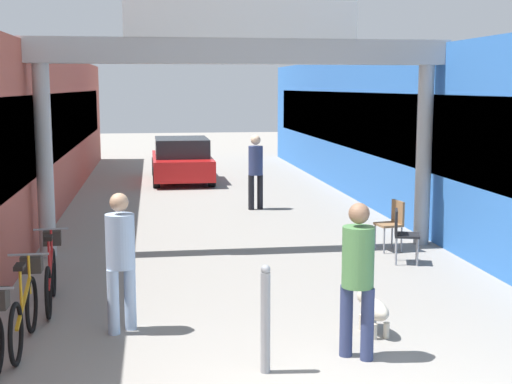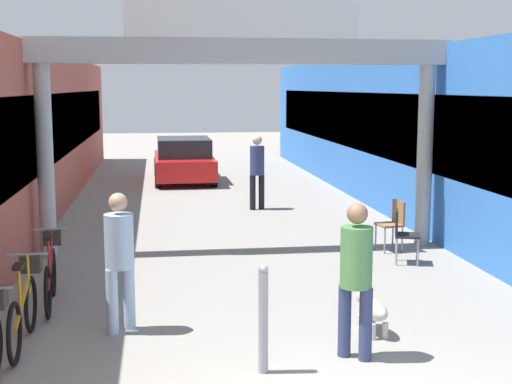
# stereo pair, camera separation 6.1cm
# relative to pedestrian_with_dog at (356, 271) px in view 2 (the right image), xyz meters

# --- Properties ---
(storefront_right) EXTENTS (3.00, 26.00, 3.65)m
(storefront_right) POSITION_rel_pedestrian_with_dog_xyz_m (4.52, 9.00, 0.86)
(storefront_right) COLOR blue
(storefront_right) RESTS_ON ground_plane
(arcade_sign_gateway) EXTENTS (7.40, 0.47, 4.33)m
(arcade_sign_gateway) POSITION_rel_pedestrian_with_dog_xyz_m (-0.58, 5.25, 2.14)
(arcade_sign_gateway) COLOR #B2B2B2
(arcade_sign_gateway) RESTS_ON ground_plane
(pedestrian_with_dog) EXTENTS (0.48, 0.48, 1.68)m
(pedestrian_with_dog) POSITION_rel_pedestrian_with_dog_xyz_m (0.00, 0.00, 0.00)
(pedestrian_with_dog) COLOR navy
(pedestrian_with_dog) RESTS_ON ground_plane
(pedestrian_companion) EXTENTS (0.48, 0.48, 1.66)m
(pedestrian_companion) POSITION_rel_pedestrian_with_dog_xyz_m (-2.51, 1.20, -0.01)
(pedestrian_companion) COLOR #A5BFE0
(pedestrian_companion) RESTS_ON ground_plane
(pedestrian_carrying_crate) EXTENTS (0.44, 0.44, 1.76)m
(pedestrian_carrying_crate) POSITION_rel_pedestrian_with_dog_xyz_m (0.27, 9.41, 0.05)
(pedestrian_carrying_crate) COLOR black
(pedestrian_carrying_crate) RESTS_ON ground_plane
(dog_on_leash) EXTENTS (0.33, 0.67, 0.48)m
(dog_on_leash) POSITION_rel_pedestrian_with_dog_xyz_m (0.41, 0.75, -0.67)
(dog_on_leash) COLOR beige
(dog_on_leash) RESTS_ON ground_plane
(bicycle_orange_second) EXTENTS (0.46, 1.69, 0.98)m
(bicycle_orange_second) POSITION_rel_pedestrian_with_dog_xyz_m (-3.56, 0.94, -0.53)
(bicycle_orange_second) COLOR black
(bicycle_orange_second) RESTS_ON ground_plane
(bicycle_red_third) EXTENTS (0.46, 1.69, 0.98)m
(bicycle_red_third) POSITION_rel_pedestrian_with_dog_xyz_m (-3.49, 2.43, -0.53)
(bicycle_red_third) COLOR black
(bicycle_red_third) RESTS_ON ground_plane
(bollard_post_metal) EXTENTS (0.10, 0.10, 1.13)m
(bollard_post_metal) POSITION_rel_pedestrian_with_dog_xyz_m (-1.03, -0.25, -0.39)
(bollard_post_metal) COLOR gray
(bollard_post_metal) RESTS_ON ground_plane
(cafe_chair_black_nearer) EXTENTS (0.51, 0.51, 0.89)m
(cafe_chair_black_nearer) POSITION_rel_pedestrian_with_dog_xyz_m (1.91, 3.92, -0.42)
(cafe_chair_black_nearer) COLOR gray
(cafe_chair_black_nearer) RESTS_ON ground_plane
(cafe_chair_wood_farther) EXTENTS (0.46, 0.46, 0.89)m
(cafe_chair_wood_farther) POSITION_rel_pedestrian_with_dog_xyz_m (2.06, 4.82, -0.42)
(cafe_chair_wood_farther) COLOR gray
(cafe_chair_wood_farther) RESTS_ON ground_plane
(parked_car_red) EXTENTS (1.82, 4.01, 1.33)m
(parked_car_red) POSITION_rel_pedestrian_with_dog_xyz_m (-1.24, 14.80, -0.32)
(parked_car_red) COLOR red
(parked_car_red) RESTS_ON ground_plane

